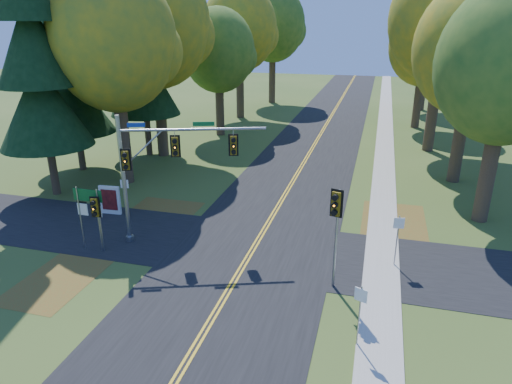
% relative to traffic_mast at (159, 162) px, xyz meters
% --- Properties ---
extents(ground, '(160.00, 160.00, 0.00)m').
position_rel_traffic_mast_xyz_m(ground, '(4.69, -1.70, -4.20)').
color(ground, '#334C1B').
rests_on(ground, ground).
extents(road_main, '(8.00, 160.00, 0.02)m').
position_rel_traffic_mast_xyz_m(road_main, '(4.69, -1.70, -4.19)').
color(road_main, black).
rests_on(road_main, ground).
extents(road_cross, '(60.00, 6.00, 0.02)m').
position_rel_traffic_mast_xyz_m(road_cross, '(4.69, 0.30, -4.19)').
color(road_cross, black).
rests_on(road_cross, ground).
extents(centerline_left, '(0.10, 160.00, 0.01)m').
position_rel_traffic_mast_xyz_m(centerline_left, '(4.59, -1.70, -4.18)').
color(centerline_left, gold).
rests_on(centerline_left, road_main).
extents(centerline_right, '(0.10, 160.00, 0.01)m').
position_rel_traffic_mast_xyz_m(centerline_right, '(4.79, -1.70, -4.18)').
color(centerline_right, gold).
rests_on(centerline_right, road_main).
extents(sidewalk_east, '(1.60, 160.00, 0.06)m').
position_rel_traffic_mast_xyz_m(sidewalk_east, '(10.89, -1.70, -4.17)').
color(sidewalk_east, '#9E998E').
rests_on(sidewalk_east, ground).
extents(leaf_patch_w_near, '(4.00, 6.00, 0.00)m').
position_rel_traffic_mast_xyz_m(leaf_patch_w_near, '(-1.81, 2.30, -4.20)').
color(leaf_patch_w_near, brown).
rests_on(leaf_patch_w_near, ground).
extents(leaf_patch_e, '(3.50, 8.00, 0.00)m').
position_rel_traffic_mast_xyz_m(leaf_patch_e, '(11.49, 4.30, -4.20)').
color(leaf_patch_e, brown).
rests_on(leaf_patch_e, ground).
extents(leaf_patch_w_far, '(3.00, 5.00, 0.00)m').
position_rel_traffic_mast_xyz_m(leaf_patch_w_far, '(-2.81, -4.70, -4.20)').
color(leaf_patch_w_far, brown).
rests_on(leaf_patch_w_far, ground).
extents(tree_w_a, '(8.00, 8.00, 14.15)m').
position_rel_traffic_mast_xyz_m(tree_w_a, '(-6.44, 7.68, 5.28)').
color(tree_w_a, '#38281C').
rests_on(tree_w_a, ground).
extents(tree_e_a, '(7.20, 7.20, 12.73)m').
position_rel_traffic_mast_xyz_m(tree_e_a, '(16.25, 7.07, 4.33)').
color(tree_e_a, '#38281C').
rests_on(tree_e_a, ground).
extents(tree_w_b, '(8.60, 8.60, 15.38)m').
position_rel_traffic_mast_xyz_m(tree_w_b, '(-7.03, 14.59, 6.17)').
color(tree_w_b, '#38281C').
rests_on(tree_w_b, ground).
extents(tree_e_b, '(7.60, 7.60, 13.33)m').
position_rel_traffic_mast_xyz_m(tree_e_b, '(15.66, 13.88, 4.70)').
color(tree_e_b, '#38281C').
rests_on(tree_e_b, ground).
extents(tree_w_c, '(6.80, 6.80, 11.91)m').
position_rel_traffic_mast_xyz_m(tree_w_c, '(-4.85, 22.77, 3.74)').
color(tree_w_c, '#38281C').
rests_on(tree_w_c, ground).
extents(tree_e_c, '(8.80, 8.80, 15.79)m').
position_rel_traffic_mast_xyz_m(tree_e_c, '(14.57, 21.99, 6.46)').
color(tree_e_c, '#38281C').
rests_on(tree_e_c, ground).
extents(tree_w_d, '(8.20, 8.20, 14.56)m').
position_rel_traffic_mast_xyz_m(tree_w_d, '(-5.44, 31.48, 5.58)').
color(tree_w_d, '#38281C').
rests_on(tree_w_d, ground).
extents(tree_e_d, '(7.00, 7.00, 12.32)m').
position_rel_traffic_mast_xyz_m(tree_e_d, '(13.95, 31.17, 4.04)').
color(tree_e_d, '#38281C').
rests_on(tree_e_d, ground).
extents(tree_w_e, '(8.40, 8.40, 14.97)m').
position_rel_traffic_mast_xyz_m(tree_w_e, '(-4.24, 42.39, 5.87)').
color(tree_w_e, '#38281C').
rests_on(tree_w_e, ground).
extents(tree_e_e, '(7.80, 7.80, 13.74)m').
position_rel_traffic_mast_xyz_m(tree_e_e, '(15.16, 41.88, 4.99)').
color(tree_e_e, '#38281C').
rests_on(tree_e_e, ground).
extents(pine_a, '(5.60, 5.60, 19.48)m').
position_rel_traffic_mast_xyz_m(pine_a, '(-9.81, 4.30, 4.98)').
color(pine_a, '#38281C').
rests_on(pine_a, ground).
extents(pine_b, '(5.60, 5.60, 17.31)m').
position_rel_traffic_mast_xyz_m(pine_b, '(-11.31, 9.30, 3.96)').
color(pine_b, '#38281C').
rests_on(pine_b, ground).
extents(pine_c, '(5.60, 5.60, 20.56)m').
position_rel_traffic_mast_xyz_m(pine_c, '(-8.31, 14.30, 5.49)').
color(pine_c, '#38281C').
rests_on(pine_c, ground).
extents(traffic_mast, '(6.82, 2.77, 6.53)m').
position_rel_traffic_mast_xyz_m(traffic_mast, '(0.00, 0.00, 0.00)').
color(traffic_mast, gray).
rests_on(traffic_mast, ground).
extents(east_signal_pole, '(0.51, 0.60, 4.50)m').
position_rel_traffic_mast_xyz_m(east_signal_pole, '(8.84, -2.29, -0.79)').
color(east_signal_pole, gray).
rests_on(east_signal_pole, ground).
extents(ped_signal_pole, '(0.46, 0.54, 2.95)m').
position_rel_traffic_mast_xyz_m(ped_signal_pole, '(-2.40, -2.07, -2.01)').
color(ped_signal_pole, gray).
rests_on(ped_signal_pole, ground).
extents(route_sign_cluster, '(1.52, 0.09, 3.27)m').
position_rel_traffic_mast_xyz_m(route_sign_cluster, '(-2.90, -1.88, -1.90)').
color(route_sign_cluster, gray).
rests_on(route_sign_cluster, ground).
extents(info_kiosk, '(1.25, 0.26, 1.72)m').
position_rel_traffic_mast_xyz_m(info_kiosk, '(-4.54, 2.30, -3.34)').
color(info_kiosk, silver).
rests_on(info_kiosk, ground).
extents(reg_sign_e_north, '(0.48, 0.14, 2.51)m').
position_rel_traffic_mast_xyz_m(reg_sign_e_north, '(11.44, 0.37, -2.48)').
color(reg_sign_e_north, gray).
rests_on(reg_sign_e_north, ground).
extents(reg_sign_e_south, '(0.43, 0.21, 2.37)m').
position_rel_traffic_mast_xyz_m(reg_sign_e_south, '(10.10, -5.71, -2.58)').
color(reg_sign_e_south, gray).
rests_on(reg_sign_e_south, ground).
extents(reg_sign_w, '(0.46, 0.11, 2.39)m').
position_rel_traffic_mast_xyz_m(reg_sign_w, '(-3.31, 2.04, -2.56)').
color(reg_sign_w, gray).
rests_on(reg_sign_w, ground).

